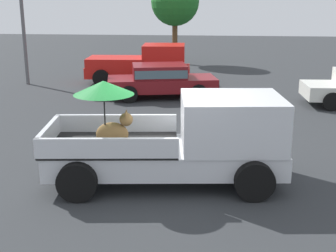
# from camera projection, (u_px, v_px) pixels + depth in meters

# --- Properties ---
(ground_plane) EXTENTS (80.00, 80.00, 0.00)m
(ground_plane) POSITION_uv_depth(u_px,v_px,m) (166.00, 181.00, 10.05)
(ground_plane) COLOR #2D3033
(pickup_truck_main) EXTENTS (5.22, 2.69, 2.28)m
(pickup_truck_main) POSITION_uv_depth(u_px,v_px,m) (186.00, 139.00, 9.78)
(pickup_truck_main) COLOR black
(pickup_truck_main) RESTS_ON ground
(pickup_truck_red) EXTENTS (4.89, 2.37, 1.80)m
(pickup_truck_red) POSITION_uv_depth(u_px,v_px,m) (143.00, 64.00, 21.36)
(pickup_truck_red) COLOR black
(pickup_truck_red) RESTS_ON ground
(parked_sedan_far) EXTENTS (4.57, 2.63, 1.33)m
(parked_sedan_far) POSITION_uv_depth(u_px,v_px,m) (161.00, 79.00, 18.30)
(parked_sedan_far) COLOR black
(parked_sedan_far) RESTS_ON ground
(motel_sign) EXTENTS (1.40, 0.16, 5.09)m
(motel_sign) POSITION_uv_depth(u_px,v_px,m) (21.00, 5.00, 20.34)
(motel_sign) COLOR #59595B
(motel_sign) RESTS_ON ground
(tree_by_lot) EXTENTS (2.87, 2.87, 5.10)m
(tree_by_lot) POSITION_uv_depth(u_px,v_px,m) (175.00, 2.00, 27.10)
(tree_by_lot) COLOR brown
(tree_by_lot) RESTS_ON ground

